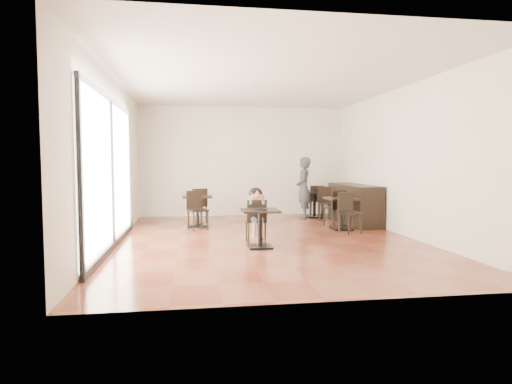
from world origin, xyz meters
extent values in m
cube|color=brown|center=(0.00, 0.00, 0.00)|extent=(6.00, 8.00, 0.01)
cube|color=white|center=(0.00, 0.00, 3.20)|extent=(6.00, 8.00, 0.01)
cube|color=white|center=(0.00, 4.00, 1.60)|extent=(6.00, 0.01, 3.20)
cube|color=white|center=(0.00, -4.00, 1.60)|extent=(6.00, 0.01, 3.20)
cube|color=white|center=(-3.00, 0.00, 1.60)|extent=(0.01, 8.00, 3.20)
cube|color=white|center=(3.00, 0.00, 1.60)|extent=(0.01, 8.00, 3.20)
cube|color=white|center=(-2.97, -0.50, 1.40)|extent=(0.04, 4.50, 2.60)
cylinder|color=black|center=(-0.27, -0.96, 0.72)|extent=(0.24, 0.24, 0.01)
imported|color=#3D3F44|center=(1.55, 2.90, 0.86)|extent=(0.53, 0.69, 1.72)
cube|color=black|center=(2.65, 2.00, 0.50)|extent=(0.60, 2.40, 1.00)
camera|label=1|loc=(-1.50, -8.57, 1.58)|focal=30.00mm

